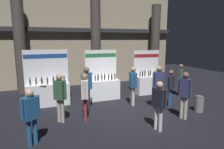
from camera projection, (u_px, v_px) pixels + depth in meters
ground_plane at (126, 108)px, 8.43m from camera, size 24.00×24.00×0.00m
hall_colonnade at (93, 37)px, 12.48m from camera, size 11.23×1.26×6.30m
exhibitor_booth_0 at (48, 92)px, 8.73m from camera, size 1.91×0.72×2.45m
exhibitor_booth_1 at (103, 87)px, 9.65m from camera, size 1.62×0.66×2.39m
exhibitor_booth_2 at (148, 83)px, 10.70m from camera, size 1.55×0.66×2.32m
trash_bin at (199, 104)px, 7.98m from camera, size 0.36×0.36×0.66m
visitor_0 at (185, 91)px, 7.11m from camera, size 0.36×0.45×1.75m
visitor_1 at (60, 94)px, 6.82m from camera, size 0.44×0.43×1.74m
visitor_2 at (180, 77)px, 10.09m from camera, size 0.38×0.40×1.67m
visitor_3 at (159, 83)px, 8.17m from camera, size 0.47×0.36×1.83m
visitor_4 at (31, 112)px, 5.31m from camera, size 0.49×0.44×1.60m
visitor_5 at (85, 92)px, 6.99m from camera, size 0.33×0.55×1.73m
visitor_6 at (171, 84)px, 8.61m from camera, size 0.47×0.46×1.59m
visitor_7 at (87, 85)px, 8.07m from camera, size 0.50×0.30×1.79m
visitor_8 at (159, 102)px, 6.20m from camera, size 0.30×0.61×1.61m
visitor_9 at (133, 82)px, 8.61m from camera, size 0.32×0.55×1.72m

